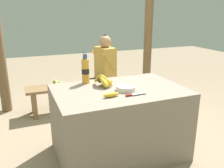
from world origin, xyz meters
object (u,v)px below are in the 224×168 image
at_px(banana_bunch_ripe, 103,80).
at_px(serving_bowl, 126,88).
at_px(loose_banana_front, 111,95).
at_px(knife, 133,95).
at_px(water_bottle, 85,70).
at_px(seated_vendor, 103,67).
at_px(support_post_far, 149,24).
at_px(banana_bunch_green, 57,82).
at_px(wooden_bench, 89,86).

xyz_separation_m(banana_bunch_ripe, serving_bowl, (0.15, -0.19, -0.04)).
height_order(banana_bunch_ripe, serving_bowl, banana_bunch_ripe).
xyz_separation_m(loose_banana_front, knife, (0.19, -0.04, -0.01)).
bearing_deg(water_bottle, serving_bowl, -52.69).
relative_size(seated_vendor, support_post_far, 0.45).
xyz_separation_m(banana_bunch_green, support_post_far, (1.64, 0.34, 0.75)).
bearing_deg(loose_banana_front, banana_bunch_green, 99.09).
relative_size(loose_banana_front, seated_vendor, 0.14).
bearing_deg(banana_bunch_green, water_bottle, -81.36).
relative_size(knife, wooden_bench, 0.11).
bearing_deg(banana_bunch_green, loose_banana_front, -80.91).
relative_size(serving_bowl, loose_banana_front, 1.21).
relative_size(wooden_bench, seated_vendor, 1.66).
distance_m(wooden_bench, banana_bunch_green, 0.48).
xyz_separation_m(serving_bowl, knife, (-0.00, -0.16, -0.01)).
height_order(water_bottle, wooden_bench, water_bottle).
height_order(knife, support_post_far, support_post_far).
relative_size(serving_bowl, seated_vendor, 0.17).
distance_m(banana_bunch_ripe, serving_bowl, 0.25).
height_order(banana_bunch_ripe, loose_banana_front, banana_bunch_ripe).
xyz_separation_m(knife, wooden_bench, (0.05, 1.50, -0.37)).
relative_size(banana_bunch_ripe, knife, 1.29).
relative_size(wooden_bench, support_post_far, 0.75).
distance_m(water_bottle, loose_banana_front, 0.50).
xyz_separation_m(water_bottle, seated_vendor, (0.52, 0.94, -0.21)).
bearing_deg(wooden_bench, serving_bowl, -91.87).
distance_m(serving_bowl, water_bottle, 0.47).
bearing_deg(water_bottle, seated_vendor, 60.97).
xyz_separation_m(loose_banana_front, support_post_far, (1.40, 1.80, 0.48)).
distance_m(serving_bowl, wooden_bench, 1.40).
distance_m(wooden_bench, support_post_far, 1.49).
bearing_deg(serving_bowl, banana_bunch_green, 107.67).
relative_size(banana_bunch_ripe, support_post_far, 0.11).
bearing_deg(support_post_far, banana_bunch_ripe, -132.48).
bearing_deg(knife, support_post_far, 56.25).
xyz_separation_m(wooden_bench, support_post_far, (1.17, 0.34, 0.87)).
xyz_separation_m(banana_bunch_ripe, support_post_far, (1.36, 1.49, 0.44)).
relative_size(knife, seated_vendor, 0.19).
bearing_deg(seated_vendor, banana_bunch_ripe, 62.85).
xyz_separation_m(banana_bunch_ripe, banana_bunch_green, (-0.27, 1.15, -0.32)).
xyz_separation_m(serving_bowl, seated_vendor, (0.24, 1.31, -0.11)).
xyz_separation_m(loose_banana_front, seated_vendor, (0.44, 1.43, -0.10)).
distance_m(seated_vendor, support_post_far, 1.19).
relative_size(water_bottle, banana_bunch_green, 1.50).
bearing_deg(support_post_far, wooden_bench, -163.94).
relative_size(water_bottle, seated_vendor, 0.30).
bearing_deg(serving_bowl, knife, -91.43).
xyz_separation_m(serving_bowl, wooden_bench, (0.04, 1.35, -0.39)).
distance_m(banana_bunch_ripe, wooden_bench, 1.25).
bearing_deg(serving_bowl, seated_vendor, 79.45).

